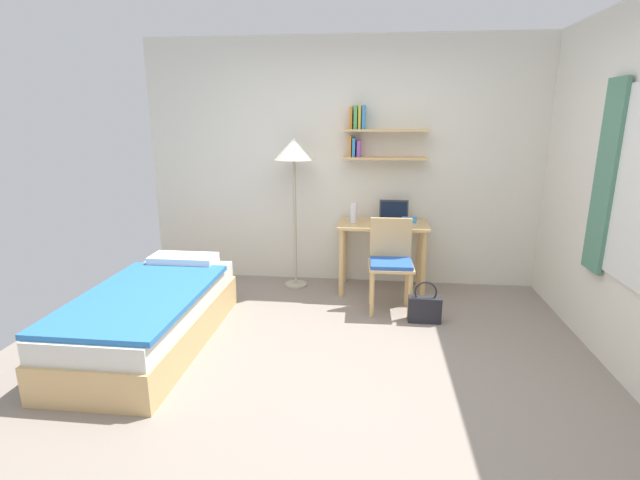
# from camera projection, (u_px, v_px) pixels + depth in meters

# --- Properties ---
(ground_plane) EXTENTS (5.28, 5.28, 0.00)m
(ground_plane) POSITION_uv_depth(u_px,v_px,m) (333.00, 371.00, 3.39)
(ground_plane) COLOR gray
(wall_back) EXTENTS (4.40, 0.27, 2.60)m
(wall_back) POSITION_uv_depth(u_px,v_px,m) (351.00, 163.00, 5.00)
(wall_back) COLOR silver
(wall_back) RESTS_ON ground_plane
(bed) EXTENTS (0.88, 1.85, 0.54)m
(bed) POSITION_uv_depth(u_px,v_px,m) (151.00, 316.00, 3.75)
(bed) COLOR tan
(bed) RESTS_ON ground_plane
(desk) EXTENTS (0.92, 0.52, 0.73)m
(desk) POSITION_uv_depth(u_px,v_px,m) (383.00, 238.00, 4.83)
(desk) COLOR tan
(desk) RESTS_ON ground_plane
(desk_chair) EXTENTS (0.42, 0.40, 0.87)m
(desk_chair) POSITION_uv_depth(u_px,v_px,m) (391.00, 260.00, 4.38)
(desk_chair) COLOR tan
(desk_chair) RESTS_ON ground_plane
(standing_lamp) EXTENTS (0.42, 0.42, 1.59)m
(standing_lamp) POSITION_uv_depth(u_px,v_px,m) (294.00, 156.00, 4.76)
(standing_lamp) COLOR #B2A893
(standing_lamp) RESTS_ON ground_plane
(laptop) EXTENTS (0.31, 0.23, 0.22)m
(laptop) POSITION_uv_depth(u_px,v_px,m) (394.00, 216.00, 4.85)
(laptop) COLOR #2D2D33
(laptop) RESTS_ON desk
(water_bottle) EXTENTS (0.07, 0.07, 0.21)m
(water_bottle) POSITION_uv_depth(u_px,v_px,m) (354.00, 213.00, 4.78)
(water_bottle) COLOR silver
(water_bottle) RESTS_ON desk
(book_stack) EXTENTS (0.17, 0.23, 0.06)m
(book_stack) POSITION_uv_depth(u_px,v_px,m) (409.00, 221.00, 4.75)
(book_stack) COLOR silver
(book_stack) RESTS_ON desk
(handbag) EXTENTS (0.29, 0.11, 0.38)m
(handbag) POSITION_uv_depth(u_px,v_px,m) (425.00, 308.00, 4.18)
(handbag) COLOR #232328
(handbag) RESTS_ON ground_plane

